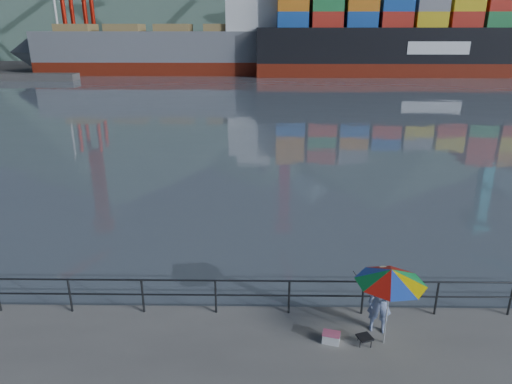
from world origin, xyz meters
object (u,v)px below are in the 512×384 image
(bulk_carrier, at_px, (181,48))
(container_ship, at_px, (439,39))
(fisherman, at_px, (380,302))
(cooler_bag, at_px, (331,338))
(beach_umbrella, at_px, (391,276))

(bulk_carrier, relative_size, container_ship, 0.79)
(fisherman, height_order, bulk_carrier, bulk_carrier)
(cooler_bag, distance_m, container_ship, 78.14)
(beach_umbrella, height_order, bulk_carrier, bulk_carrier)
(bulk_carrier, bearing_deg, container_ship, -2.28)
(fisherman, bearing_deg, container_ship, 82.18)
(beach_umbrella, bearing_deg, fisherman, 93.92)
(beach_umbrella, xyz_separation_m, cooler_bag, (-1.31, -0.01, -1.77))
(fisherman, relative_size, cooler_bag, 4.03)
(beach_umbrella, height_order, container_ship, container_ship)
(fisherman, bearing_deg, cooler_bag, -145.57)
(cooler_bag, bearing_deg, beach_umbrella, 15.33)
(beach_umbrella, xyz_separation_m, bulk_carrier, (-17.49, 74.39, 2.32))
(fisherman, height_order, beach_umbrella, beach_umbrella)
(fisherman, xyz_separation_m, cooler_bag, (-1.28, -0.51, -0.72))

